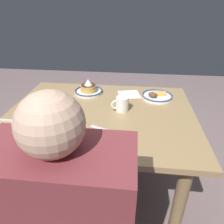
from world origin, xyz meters
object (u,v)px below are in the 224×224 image
plate_far_side (48,104)px  coffee_mug (122,104)px  fork_near (69,118)px  butter_knife (15,121)px  plate_far_companion (56,132)px  fork_far (107,130)px  plate_near_main (157,96)px  plate_center_pancakes (89,90)px  paper_napkin (129,94)px

plate_far_side → coffee_mug: 0.50m
fork_near → butter_knife: bearing=12.8°
plate_far_companion → fork_far: size_ratio=1.10×
plate_far_companion → coffee_mug: coffee_mug is taller
plate_near_main → fork_near: (0.54, 0.35, -0.01)m
plate_far_side → butter_knife: size_ratio=1.09×
plate_center_pancakes → coffee_mug: bearing=137.0°
plate_far_companion → coffee_mug: (-0.32, -0.31, 0.03)m
plate_far_companion → paper_napkin: 0.67m
coffee_mug → fork_far: bearing=75.0°
plate_far_companion → coffee_mug: size_ratio=1.98×
fork_near → butter_knife: (0.31, 0.07, -0.00)m
paper_napkin → fork_far: bearing=78.3°
paper_napkin → butter_knife: (0.65, 0.45, 0.00)m
plate_near_main → plate_far_companion: 0.77m
butter_knife → fork_far: bearing=176.0°
plate_center_pancakes → plate_far_side: bearing=46.0°
paper_napkin → fork_near: fork_near is taller
plate_center_pancakes → fork_near: (0.04, 0.38, -0.02)m
fork_near → plate_near_main: bearing=-147.4°
fork_near → butter_knife: same height
plate_center_pancakes → plate_far_side: size_ratio=0.88×
plate_near_main → butter_knife: 0.95m
plate_far_side → plate_near_main: bearing=-164.5°
plate_center_pancakes → paper_napkin: 0.31m
butter_knife → plate_far_side: bearing=-119.0°
plate_near_main → fork_near: size_ratio=1.13×
plate_far_companion → paper_napkin: size_ratio=1.47×
plate_far_side → fork_far: size_ratio=1.20×
plate_far_side → plate_far_companion: bearing=118.0°
paper_napkin → butter_knife: size_ratio=0.69×
plate_near_main → butter_knife: size_ratio=1.00×
plate_far_side → fork_far: (-0.43, 0.25, -0.01)m
fork_far → butter_knife: 0.55m
plate_far_companion → fork_near: bearing=-94.6°
fork_near → fork_far: (-0.24, 0.11, -0.00)m
butter_knife → fork_near: bearing=-167.2°
paper_napkin → coffee_mug: bearing=81.6°
plate_center_pancakes → plate_far_companion: size_ratio=0.95×
plate_center_pancakes → paper_napkin: (-0.31, -0.00, -0.03)m
plate_near_main → fork_far: (0.30, 0.46, -0.01)m
plate_center_pancakes → butter_knife: 0.57m
fork_near → butter_knife: size_ratio=0.88×
plate_far_side → butter_knife: 0.25m
plate_near_main → plate_far_side: 0.76m
paper_napkin → fork_far: size_ratio=0.75×
fork_near → fork_far: bearing=156.3°
plate_far_side → fork_near: size_ratio=1.24×
fork_near → butter_knife: 0.31m
coffee_mug → fork_near: coffee_mug is taller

